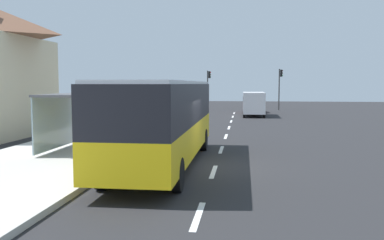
# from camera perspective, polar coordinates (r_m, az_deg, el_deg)

# --- Properties ---
(ground_plane) EXTENTS (56.00, 92.00, 0.04)m
(ground_plane) POSITION_cam_1_polar(r_m,az_deg,el_deg) (29.74, 4.58, -1.10)
(ground_plane) COLOR #262628
(sidewalk_platform) EXTENTS (6.20, 30.00, 0.18)m
(sidewalk_platform) POSITION_cam_1_polar(r_m,az_deg,el_deg) (19.40, -16.40, -4.20)
(sidewalk_platform) COLOR beige
(sidewalk_platform) RESTS_ON ground
(lane_stripe_seg_0) EXTENTS (0.16, 2.20, 0.01)m
(lane_stripe_seg_0) POSITION_cam_1_polar(r_m,az_deg,el_deg) (10.09, 0.83, -12.93)
(lane_stripe_seg_0) COLOR silver
(lane_stripe_seg_0) RESTS_ON ground
(lane_stripe_seg_1) EXTENTS (0.16, 2.20, 0.01)m
(lane_stripe_seg_1) POSITION_cam_1_polar(r_m,az_deg,el_deg) (14.91, 2.96, -7.05)
(lane_stripe_seg_1) COLOR silver
(lane_stripe_seg_1) RESTS_ON ground
(lane_stripe_seg_2) EXTENTS (0.16, 2.20, 0.01)m
(lane_stripe_seg_2) POSITION_cam_1_polar(r_m,az_deg,el_deg) (19.82, 4.01, -4.06)
(lane_stripe_seg_2) COLOR silver
(lane_stripe_seg_2) RESTS_ON ground
(lane_stripe_seg_3) EXTENTS (0.16, 2.20, 0.01)m
(lane_stripe_seg_3) POSITION_cam_1_polar(r_m,az_deg,el_deg) (24.77, 4.64, -2.26)
(lane_stripe_seg_3) COLOR silver
(lane_stripe_seg_3) RESTS_ON ground
(lane_stripe_seg_4) EXTENTS (0.16, 2.20, 0.01)m
(lane_stripe_seg_4) POSITION_cam_1_polar(r_m,az_deg,el_deg) (29.73, 5.06, -1.05)
(lane_stripe_seg_4) COLOR silver
(lane_stripe_seg_4) RESTS_ON ground
(lane_stripe_seg_5) EXTENTS (0.16, 2.20, 0.01)m
(lane_stripe_seg_5) POSITION_cam_1_polar(r_m,az_deg,el_deg) (34.70, 5.36, -0.20)
(lane_stripe_seg_5) COLOR silver
(lane_stripe_seg_5) RESTS_ON ground
(lane_stripe_seg_6) EXTENTS (0.16, 2.20, 0.01)m
(lane_stripe_seg_6) POSITION_cam_1_polar(r_m,az_deg,el_deg) (39.68, 5.59, 0.45)
(lane_stripe_seg_6) COLOR silver
(lane_stripe_seg_6) RESTS_ON ground
(lane_stripe_seg_7) EXTENTS (0.16, 2.20, 0.01)m
(lane_stripe_seg_7) POSITION_cam_1_polar(r_m,az_deg,el_deg) (44.67, 5.76, 0.95)
(lane_stripe_seg_7) COLOR silver
(lane_stripe_seg_7) RESTS_ON ground
(bus) EXTENTS (2.57, 11.02, 3.21)m
(bus) POSITION_cam_1_polar(r_m,az_deg,el_deg) (15.76, -3.92, 0.34)
(bus) COLOR yellow
(bus) RESTS_ON ground
(white_van) EXTENTS (2.06, 5.21, 2.30)m
(white_van) POSITION_cam_1_polar(r_m,az_deg,el_deg) (40.56, 8.40, 2.41)
(white_van) COLOR silver
(white_van) RESTS_ON ground
(sedan_near) EXTENTS (1.95, 4.45, 1.52)m
(sedan_near) POSITION_cam_1_polar(r_m,az_deg,el_deg) (46.09, 8.36, 2.02)
(sedan_near) COLOR #A51919
(sedan_near) RESTS_ON ground
(sedan_far) EXTENTS (2.05, 4.49, 1.52)m
(sedan_far) POSITION_cam_1_polar(r_m,az_deg,el_deg) (57.20, 8.13, 2.58)
(sedan_far) COLOR #B7B7BC
(sedan_far) RESTS_ON ground
(recycling_bin_orange) EXTENTS (0.52, 0.52, 0.95)m
(recycling_bin_orange) POSITION_cam_1_polar(r_m,az_deg,el_deg) (19.23, -9.56, -2.44)
(recycling_bin_orange) COLOR orange
(recycling_bin_orange) RESTS_ON sidewalk_platform
(recycling_bin_blue) EXTENTS (0.52, 0.52, 0.95)m
(recycling_bin_blue) POSITION_cam_1_polar(r_m,az_deg,el_deg) (19.90, -8.98, -2.18)
(recycling_bin_blue) COLOR blue
(recycling_bin_blue) RESTS_ON sidewalk_platform
(recycling_bin_red) EXTENTS (0.52, 0.52, 0.95)m
(recycling_bin_red) POSITION_cam_1_polar(r_m,az_deg,el_deg) (20.57, -8.44, -1.95)
(recycling_bin_red) COLOR red
(recycling_bin_red) RESTS_ON sidewalk_platform
(traffic_light_near_side) EXTENTS (0.49, 0.28, 4.87)m
(traffic_light_near_side) POSITION_cam_1_polar(r_m,az_deg,el_deg) (50.81, 11.91, 5.00)
(traffic_light_near_side) COLOR #2D2D2D
(traffic_light_near_side) RESTS_ON ground
(traffic_light_far_side) EXTENTS (0.49, 0.28, 4.72)m
(traffic_light_far_side) POSITION_cam_1_polar(r_m,az_deg,el_deg) (51.62, 2.25, 5.00)
(traffic_light_far_side) COLOR #2D2D2D
(traffic_light_far_side) RESTS_ON ground
(bus_shelter) EXTENTS (1.80, 4.00, 2.50)m
(bus_shelter) POSITION_cam_1_polar(r_m,az_deg,el_deg) (18.97, -16.89, 1.69)
(bus_shelter) COLOR #4C4C51
(bus_shelter) RESTS_ON sidewalk_platform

